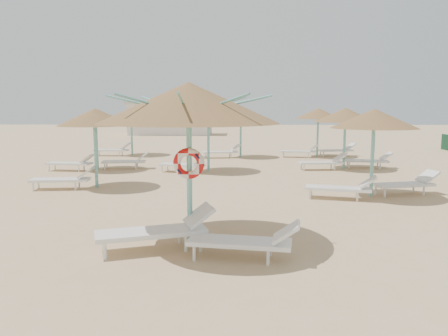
{
  "coord_description": "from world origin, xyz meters",
  "views": [
    {
      "loc": [
        0.42,
        -8.98,
        2.72
      ],
      "look_at": [
        0.17,
        1.22,
        1.3
      ],
      "focal_mm": 35.0,
      "sensor_mm": 36.0,
      "label": 1
    }
  ],
  "objects": [
    {
      "name": "palapa_field",
      "position": [
        1.54,
        9.82,
        2.29
      ],
      "size": [
        19.57,
        14.08,
        2.72
      ],
      "color": "#6BB9B3",
      "rests_on": "ground"
    },
    {
      "name": "lounger_main_b",
      "position": [
        0.65,
        -1.4,
        0.35
      ],
      "size": [
        2.07,
        0.91,
        0.73
      ],
      "rotation": [
        0.0,
        0.0,
        -0.16
      ],
      "color": "white",
      "rests_on": "ground"
    },
    {
      "name": "service_hut",
      "position": [
        -6.0,
        35.0,
        1.64
      ],
      "size": [
        8.4,
        4.4,
        3.25
      ],
      "color": "silver",
      "rests_on": "ground"
    },
    {
      "name": "ground",
      "position": [
        0.0,
        0.0,
        0.0
      ],
      "size": [
        120.0,
        120.0,
        0.0
      ],
      "primitive_type": "plane",
      "color": "tan",
      "rests_on": "ground"
    },
    {
      "name": "lounger_main_a",
      "position": [
        -1.02,
        -0.89,
        0.39
      ],
      "size": [
        2.34,
        1.36,
        0.82
      ],
      "rotation": [
        0.0,
        0.0,
        0.33
      ],
      "color": "white",
      "rests_on": "ground"
    },
    {
      "name": "main_palapa",
      "position": [
        -0.48,
        -0.38,
        2.8
      ],
      "size": [
        3.58,
        3.58,
        3.21
      ],
      "color": "#6BB9B3",
      "rests_on": "ground"
    }
  ]
}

